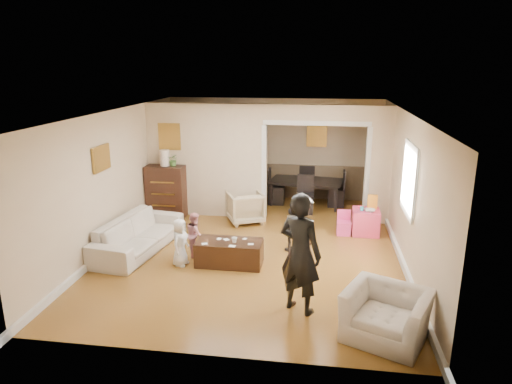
% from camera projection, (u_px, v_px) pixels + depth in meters
% --- Properties ---
extents(floor, '(7.00, 7.00, 0.00)m').
position_uv_depth(floor, '(255.00, 246.00, 8.91)').
color(floor, '#A4722A').
rests_on(floor, ground).
extents(partition_left, '(2.75, 0.18, 2.60)m').
position_uv_depth(partition_left, '(207.00, 160.00, 10.45)').
color(partition_left, beige).
rests_on(partition_left, ground).
extents(partition_right, '(0.55, 0.18, 2.60)m').
position_uv_depth(partition_right, '(379.00, 166.00, 9.93)').
color(partition_right, beige).
rests_on(partition_right, ground).
extents(partition_header, '(2.22, 0.18, 0.35)m').
position_uv_depth(partition_header, '(317.00, 113.00, 9.81)').
color(partition_header, beige).
rests_on(partition_header, partition_right).
extents(window_pane, '(0.03, 0.95, 1.10)m').
position_uv_depth(window_pane, '(410.00, 179.00, 7.73)').
color(window_pane, white).
rests_on(window_pane, ground).
extents(framed_art_partition, '(0.45, 0.03, 0.55)m').
position_uv_depth(framed_art_partition, '(170.00, 137.00, 10.32)').
color(framed_art_partition, brown).
rests_on(framed_art_partition, partition_left).
extents(framed_art_sofa_wall, '(0.03, 0.55, 0.40)m').
position_uv_depth(framed_art_sofa_wall, '(101.00, 158.00, 8.21)').
color(framed_art_sofa_wall, brown).
extents(framed_art_alcove, '(0.45, 0.03, 0.55)m').
position_uv_depth(framed_art_alcove, '(317.00, 135.00, 11.57)').
color(framed_art_alcove, brown).
extents(sofa, '(1.17, 2.29, 0.64)m').
position_uv_depth(sofa, '(138.00, 234.00, 8.64)').
color(sofa, beige).
rests_on(sofa, ground).
extents(armchair_back, '(0.99, 1.00, 0.69)m').
position_uv_depth(armchair_back, '(245.00, 207.00, 10.19)').
color(armchair_back, '#C7B38A').
rests_on(armchair_back, ground).
extents(armchair_front, '(1.29, 1.22, 0.66)m').
position_uv_depth(armchair_front, '(386.00, 315.00, 5.86)').
color(armchair_front, beige).
rests_on(armchair_front, ground).
extents(dresser, '(0.88, 0.49, 1.21)m').
position_uv_depth(dresser, '(167.00, 191.00, 10.52)').
color(dresser, black).
rests_on(dresser, ground).
extents(table_lamp, '(0.22, 0.22, 0.36)m').
position_uv_depth(table_lamp, '(165.00, 158.00, 10.31)').
color(table_lamp, '#FFE8CF').
rests_on(table_lamp, dresser).
extents(potted_plant, '(0.25, 0.22, 0.28)m').
position_uv_depth(potted_plant, '(173.00, 160.00, 10.29)').
color(potted_plant, '#427333').
rests_on(potted_plant, dresser).
extents(coffee_table, '(1.16, 0.58, 0.43)m').
position_uv_depth(coffee_table, '(230.00, 253.00, 8.07)').
color(coffee_table, '#371B11').
rests_on(coffee_table, ground).
extents(coffee_cup, '(0.10, 0.10, 0.09)m').
position_uv_depth(coffee_cup, '(234.00, 240.00, 7.93)').
color(coffee_cup, white).
rests_on(coffee_cup, coffee_table).
extents(play_table, '(0.55, 0.55, 0.52)m').
position_uv_depth(play_table, '(366.00, 222.00, 9.50)').
color(play_table, '#F5406E').
rests_on(play_table, ground).
extents(cereal_box, '(0.20, 0.07, 0.30)m').
position_uv_depth(cereal_box, '(372.00, 202.00, 9.47)').
color(cereal_box, yellow).
rests_on(cereal_box, play_table).
extents(cyan_cup, '(0.08, 0.08, 0.08)m').
position_uv_depth(cyan_cup, '(362.00, 209.00, 9.39)').
color(cyan_cup, teal).
rests_on(cyan_cup, play_table).
extents(toy_block, '(0.10, 0.08, 0.05)m').
position_uv_depth(toy_block, '(360.00, 207.00, 9.55)').
color(toy_block, red).
rests_on(toy_block, play_table).
extents(play_bowl, '(0.23, 0.23, 0.06)m').
position_uv_depth(play_bowl, '(370.00, 211.00, 9.30)').
color(play_bowl, silver).
rests_on(play_bowl, play_table).
extents(dining_table, '(1.93, 1.28, 0.63)m').
position_uv_depth(dining_table, '(306.00, 193.00, 11.46)').
color(dining_table, black).
rests_on(dining_table, ground).
extents(adult_person, '(0.77, 0.69, 1.78)m').
position_uv_depth(adult_person, '(300.00, 253.00, 6.37)').
color(adult_person, black).
rests_on(adult_person, ground).
extents(child_kneel_a, '(0.34, 0.46, 0.85)m').
position_uv_depth(child_kneel_a, '(180.00, 242.00, 7.98)').
color(child_kneel_a, white).
rests_on(child_kneel_a, ground).
extents(child_kneel_b, '(0.43, 0.48, 0.83)m').
position_uv_depth(child_kneel_b, '(195.00, 234.00, 8.39)').
color(child_kneel_b, '#C87D83').
rests_on(child_kneel_b, ground).
extents(child_toddler, '(0.52, 0.48, 0.86)m').
position_uv_depth(child_toddler, '(292.00, 230.00, 8.58)').
color(child_toddler, black).
rests_on(child_toddler, ground).
extents(craft_papers, '(0.91, 0.46, 0.00)m').
position_uv_depth(craft_papers, '(229.00, 242.00, 7.96)').
color(craft_papers, white).
rests_on(craft_papers, coffee_table).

